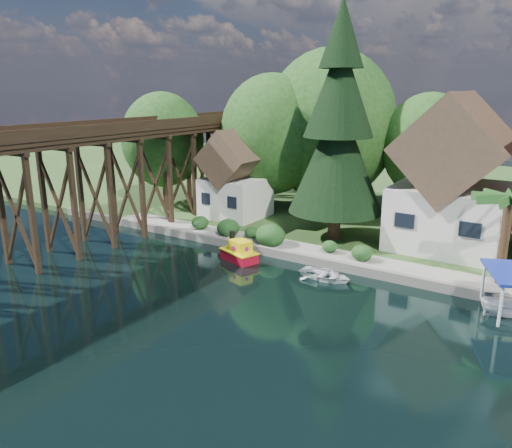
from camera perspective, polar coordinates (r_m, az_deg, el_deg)
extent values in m
plane|color=black|center=(28.08, -1.00, -9.40)|extent=(140.00, 140.00, 0.00)
cube|color=#315220|center=(58.09, 18.12, 3.18)|extent=(140.00, 52.00, 0.50)
cube|color=slate|center=(32.94, 12.73, -5.38)|extent=(60.00, 0.40, 0.62)
cube|color=gray|center=(33.47, 16.76, -4.93)|extent=(50.00, 2.60, 0.06)
cube|color=black|center=(36.04, -25.73, 1.38)|extent=(4.00, 0.36, 8.00)
cube|color=black|center=(37.74, -21.64, 2.40)|extent=(4.00, 0.36, 8.00)
cube|color=black|center=(39.62, -17.90, 3.32)|extent=(4.00, 0.36, 8.00)
cube|color=black|center=(41.66, -14.52, 4.14)|extent=(4.00, 0.36, 8.00)
cube|color=black|center=(43.83, -11.45, 4.87)|extent=(4.00, 0.36, 8.00)
cube|color=black|center=(46.13, -8.67, 5.51)|extent=(4.00, 0.36, 8.00)
cube|color=black|center=(48.53, -6.16, 6.09)|extent=(4.00, 0.36, 8.00)
cube|color=black|center=(51.02, -3.89, 6.59)|extent=(4.00, 0.36, 8.00)
cube|color=black|center=(53.59, -1.83, 7.04)|extent=(4.00, 0.36, 8.00)
cube|color=black|center=(56.21, 0.05, 7.44)|extent=(4.00, 0.36, 8.00)
cube|color=black|center=(42.14, -16.93, 9.67)|extent=(0.35, 44.00, 0.35)
cube|color=black|center=(39.54, -13.59, 9.56)|extent=(0.35, 44.00, 0.35)
cube|color=black|center=(40.80, -15.35, 10.04)|extent=(4.00, 44.00, 0.30)
cube|color=black|center=(42.26, -17.25, 10.82)|extent=(0.12, 44.00, 0.80)
cube|color=black|center=(39.29, -13.41, 10.79)|extent=(0.12, 44.00, 0.80)
cube|color=white|center=(38.88, 21.27, 0.90)|extent=(7.50, 8.00, 4.50)
cube|color=#4F382A|center=(38.04, 21.99, 8.14)|extent=(7.64, 8.64, 7.64)
cube|color=black|center=(35.49, 16.60, 0.38)|extent=(1.35, 0.08, 1.00)
cube|color=black|center=(34.61, 23.25, -0.62)|extent=(1.35, 0.08, 1.00)
cube|color=white|center=(44.71, -2.32, 3.08)|extent=(5.00, 5.00, 3.50)
cube|color=#4F382A|center=(44.09, -2.37, 7.59)|extent=(5.09, 5.40, 5.09)
cube|color=black|center=(43.52, -5.76, 2.91)|extent=(0.90, 0.08, 1.00)
cube|color=black|center=(41.86, -2.77, 2.47)|extent=(0.90, 0.08, 1.00)
cylinder|color=#382314|center=(47.76, 1.79, 4.49)|extent=(0.50, 0.50, 4.50)
ellipsoid|color=#1D4318|center=(47.09, 1.83, 10.18)|extent=(4.40, 4.40, 5.06)
cylinder|color=#382314|center=(49.35, 8.21, 4.96)|extent=(0.50, 0.50, 4.95)
ellipsoid|color=#1D4318|center=(48.69, 8.44, 11.02)|extent=(5.00, 5.00, 5.75)
cylinder|color=#382314|center=(47.41, 18.61, 3.33)|extent=(0.50, 0.50, 4.05)
ellipsoid|color=#1D4318|center=(46.77, 19.06, 8.46)|extent=(4.00, 4.00, 4.60)
cylinder|color=#382314|center=(50.65, -10.36, 4.62)|extent=(0.50, 0.50, 4.05)
ellipsoid|color=#1D4318|center=(50.05, -10.60, 9.43)|extent=(4.00, 4.00, 4.60)
ellipsoid|color=#193B15|center=(39.07, -3.20, -0.24)|extent=(1.98, 1.98, 1.53)
ellipsoid|color=#193B15|center=(38.25, -0.51, -0.82)|extent=(1.54, 1.54, 1.19)
ellipsoid|color=#193B15|center=(36.74, 1.66, -1.10)|extent=(2.20, 2.20, 1.70)
ellipsoid|color=#193B15|center=(41.03, -6.42, 0.33)|extent=(1.76, 1.76, 1.36)
ellipsoid|color=#193B15|center=(35.32, 8.42, -2.38)|extent=(1.54, 1.54, 1.19)
ellipsoid|color=#193B15|center=(34.13, 12.02, -3.05)|extent=(1.76, 1.76, 1.36)
cylinder|color=#382314|center=(38.62, 8.95, 0.70)|extent=(0.96, 0.96, 3.20)
cone|color=black|center=(37.71, 9.26, 7.78)|extent=(7.05, 7.05, 8.55)
cone|color=black|center=(37.39, 9.58, 15.10)|extent=(5.13, 5.13, 6.94)
cone|color=black|center=(37.57, 9.85, 20.80)|extent=(3.20, 3.20, 4.81)
cylinder|color=#382314|center=(32.34, 26.48, -2.08)|extent=(0.49, 0.49, 4.93)
ellipsoid|color=#20531B|center=(31.71, 27.06, 2.56)|extent=(5.26, 5.26, 1.12)
cube|color=#B00B1F|center=(35.04, -1.95, -3.71)|extent=(3.01, 2.25, 0.72)
cube|color=yellow|center=(34.92, -1.96, -3.11)|extent=(3.13, 2.36, 0.09)
cube|color=yellow|center=(34.66, -1.79, -2.60)|extent=(1.71, 1.49, 0.90)
cylinder|color=black|center=(35.26, -2.73, -1.30)|extent=(0.39, 0.39, 0.63)
cylinder|color=#AE0D81|center=(34.36, -2.54, -2.77)|extent=(0.33, 0.18, 0.32)
cylinder|color=#AE0D81|center=(34.97, -1.05, -2.43)|extent=(0.33, 0.18, 0.32)
cylinder|color=#AE0D81|center=(34.11, -1.09, -2.89)|extent=(0.18, 0.33, 0.32)
imported|color=white|center=(32.08, 7.93, -5.62)|extent=(3.57, 2.66, 0.71)
imported|color=white|center=(29.81, 27.26, -8.40)|extent=(3.43, 2.33, 1.24)
cylinder|color=white|center=(27.67, 26.17, -8.38)|extent=(0.15, 0.15, 2.24)
cylinder|color=white|center=(30.80, 24.56, -5.82)|extent=(0.15, 0.15, 2.24)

